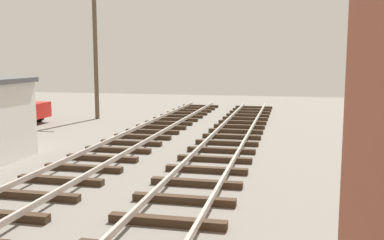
{
  "coord_description": "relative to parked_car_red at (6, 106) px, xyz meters",
  "views": [
    {
      "loc": [
        3.31,
        1.03,
        3.43
      ],
      "look_at": [
        0.36,
        14.42,
        1.52
      ],
      "focal_mm": 41.76,
      "sensor_mm": 36.0,
      "label": 1
    }
  ],
  "objects": [
    {
      "name": "parked_car_red",
      "position": [
        0.0,
        0.0,
        0.0
      ],
      "size": [
        4.2,
        2.04,
        1.76
      ],
      "color": "red",
      "rests_on": "ground"
    },
    {
      "name": "utility_pole_far",
      "position": [
        3.92,
        2.7,
        3.15
      ],
      "size": [
        1.8,
        0.24,
        7.72
      ],
      "color": "brown",
      "rests_on": "ground"
    }
  ]
}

